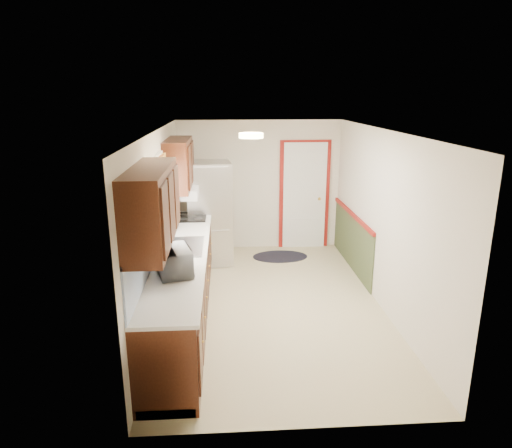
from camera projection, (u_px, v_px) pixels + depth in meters
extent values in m
cube|color=tan|center=(272.00, 304.00, 6.43)|extent=(3.20, 5.20, 0.12)
cube|color=white|center=(274.00, 131.00, 5.76)|extent=(3.20, 5.20, 0.12)
cube|color=silver|center=(259.00, 186.00, 8.49)|extent=(3.20, 0.10, 2.40)
cube|color=silver|center=(305.00, 305.00, 3.70)|extent=(3.20, 0.10, 2.40)
cube|color=silver|center=(160.00, 224.00, 6.00)|extent=(0.10, 5.20, 2.40)
cube|color=silver|center=(383.00, 220.00, 6.19)|extent=(0.10, 5.20, 2.40)
cube|color=#3A190D|center=(183.00, 285.00, 5.94)|extent=(0.60, 4.00, 0.90)
cube|color=silver|center=(183.00, 251.00, 5.81)|extent=(0.63, 4.00, 0.04)
cube|color=#5E93E4|center=(157.00, 229.00, 5.71)|extent=(0.02, 4.00, 0.55)
cube|color=#3A190D|center=(152.00, 207.00, 4.30)|extent=(0.35, 1.40, 0.75)
cube|color=#3A190D|center=(179.00, 164.00, 6.89)|extent=(0.35, 1.20, 0.75)
cube|color=white|center=(157.00, 196.00, 5.69)|extent=(0.02, 1.00, 0.90)
cube|color=#D14D27|center=(159.00, 168.00, 5.60)|extent=(0.05, 1.12, 0.24)
cube|color=#B7B7BC|center=(183.00, 247.00, 5.90)|extent=(0.52, 0.82, 0.02)
cube|color=white|center=(184.00, 193.00, 7.07)|extent=(0.45, 0.60, 0.15)
cube|color=maroon|center=(304.00, 196.00, 8.57)|extent=(0.94, 0.05, 2.08)
cube|color=white|center=(304.00, 196.00, 8.55)|extent=(0.80, 0.04, 2.00)
cube|color=#3E4B2A|center=(352.00, 241.00, 7.69)|extent=(0.02, 2.30, 0.90)
cube|color=maroon|center=(353.00, 214.00, 7.56)|extent=(0.04, 2.30, 0.06)
cylinder|color=#FFD88C|center=(251.00, 135.00, 5.56)|extent=(0.30, 0.30, 0.06)
imported|color=white|center=(174.00, 258.00, 4.99)|extent=(0.42, 0.58, 0.35)
cube|color=#B7B7BC|center=(209.00, 213.00, 7.80)|extent=(0.81, 0.76, 1.76)
cylinder|color=black|center=(194.00, 224.00, 7.44)|extent=(0.02, 0.02, 1.24)
ellipsoid|color=black|center=(280.00, 256.00, 8.27)|extent=(1.00, 0.65, 0.01)
cube|color=black|center=(191.00, 217.00, 7.29)|extent=(0.49, 0.59, 0.02)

